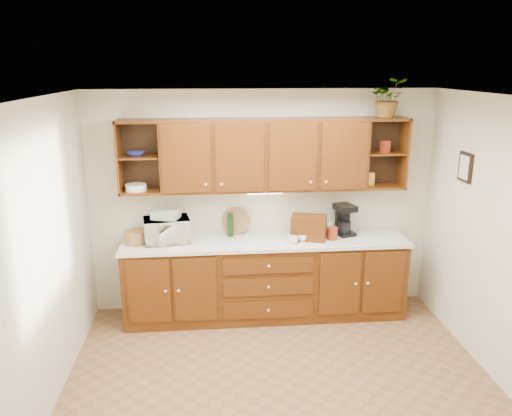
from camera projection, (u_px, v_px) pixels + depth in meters
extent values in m
plane|color=brown|center=(282.00, 390.00, 4.54)|extent=(4.00, 4.00, 0.00)
plane|color=white|center=(287.00, 99.00, 3.82)|extent=(4.00, 4.00, 0.00)
plane|color=beige|center=(263.00, 202.00, 5.86)|extent=(4.00, 0.00, 4.00)
plane|color=beige|center=(38.00, 265.00, 4.00)|extent=(0.00, 3.50, 3.50)
plane|color=beige|center=(511.00, 249.00, 4.36)|extent=(0.00, 3.50, 3.50)
cube|color=#3C1706|center=(265.00, 279.00, 5.80)|extent=(3.20, 0.60, 0.90)
cube|color=silver|center=(266.00, 241.00, 5.66)|extent=(3.24, 0.64, 0.04)
cube|color=#3C1706|center=(265.00, 155.00, 5.54)|extent=(2.30, 0.33, 0.80)
cube|color=black|center=(141.00, 154.00, 5.56)|extent=(0.45, 0.02, 0.80)
cube|color=black|center=(381.00, 151.00, 5.80)|extent=(0.45, 0.02, 0.80)
cube|color=#3C1706|center=(139.00, 157.00, 5.42)|extent=(0.43, 0.30, 0.02)
cube|color=#3C1706|center=(385.00, 153.00, 5.66)|extent=(0.43, 0.30, 0.02)
cube|color=#3C1706|center=(387.00, 119.00, 5.55)|extent=(0.45, 0.33, 0.03)
cube|color=white|center=(265.00, 193.00, 5.60)|extent=(0.40, 0.05, 0.02)
cube|color=black|center=(465.00, 167.00, 5.07)|extent=(0.03, 0.24, 0.30)
cylinder|color=#9C6D41|center=(135.00, 237.00, 5.53)|extent=(0.26, 0.26, 0.15)
imported|color=silver|center=(167.00, 230.00, 5.56)|extent=(0.54, 0.41, 0.27)
cube|color=#D9D466|center=(166.00, 215.00, 5.51)|extent=(0.33, 0.28, 0.09)
cylinder|color=black|center=(230.00, 225.00, 5.74)|extent=(0.08, 0.08, 0.29)
cylinder|color=#9C6D41|center=(236.00, 233.00, 5.87)|extent=(0.33, 0.14, 0.32)
cube|color=#3C1706|center=(309.00, 227.00, 5.65)|extent=(0.44, 0.35, 0.27)
cylinder|color=#3C1706|center=(296.00, 229.00, 5.57)|extent=(0.02, 0.02, 0.29)
cylinder|color=#3C1706|center=(296.00, 241.00, 5.61)|extent=(0.12, 0.12, 0.02)
imported|color=white|center=(302.00, 238.00, 5.60)|extent=(0.11, 0.11, 0.08)
imported|color=white|center=(291.00, 236.00, 5.66)|extent=(0.11, 0.11, 0.08)
imported|color=white|center=(293.00, 240.00, 5.53)|extent=(0.11, 0.11, 0.08)
cylinder|color=maroon|center=(332.00, 233.00, 5.66)|extent=(0.12, 0.12, 0.14)
cylinder|color=white|center=(329.00, 229.00, 5.76)|extent=(0.09, 0.09, 0.16)
cylinder|color=gold|center=(301.00, 233.00, 5.70)|extent=(0.12, 0.12, 0.11)
cube|color=black|center=(344.00, 233.00, 5.84)|extent=(0.26, 0.30, 0.04)
cube|color=black|center=(342.00, 218.00, 5.89)|extent=(0.18, 0.11, 0.31)
cube|color=black|center=(345.00, 208.00, 5.75)|extent=(0.26, 0.30, 0.07)
cylinder|color=black|center=(345.00, 227.00, 5.80)|extent=(0.18, 0.18, 0.13)
imported|color=navy|center=(136.00, 154.00, 5.40)|extent=(0.19, 0.19, 0.05)
cylinder|color=white|center=(136.00, 187.00, 5.48)|extent=(0.25, 0.25, 0.07)
cube|color=gold|center=(370.00, 179.00, 5.72)|extent=(0.10, 0.09, 0.15)
cube|color=maroon|center=(385.00, 147.00, 5.62)|extent=(0.11, 0.10, 0.13)
imported|color=#999999|center=(388.00, 98.00, 5.44)|extent=(0.40, 0.36, 0.43)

